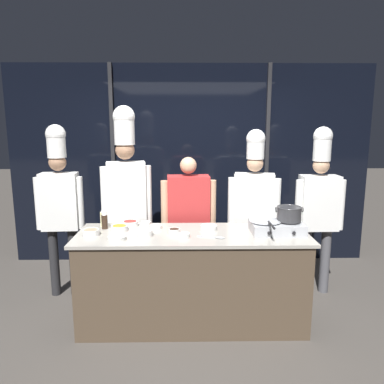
# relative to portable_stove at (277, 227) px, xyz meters

# --- Properties ---
(ground_plane) EXTENTS (24.00, 24.00, 0.00)m
(ground_plane) POSITION_rel_portable_stove_xyz_m (-0.80, -0.01, -0.96)
(ground_plane) COLOR #47423D
(window_wall_back) EXTENTS (4.91, 0.09, 2.70)m
(window_wall_back) POSITION_rel_portable_stove_xyz_m (-0.80, 1.71, 0.39)
(window_wall_back) COLOR black
(window_wall_back) RESTS_ON ground_plane
(demo_counter) EXTENTS (2.19, 0.74, 0.91)m
(demo_counter) POSITION_rel_portable_stove_xyz_m (-0.80, -0.01, -0.51)
(demo_counter) COLOR #4C3D2D
(demo_counter) RESTS_ON ground_plane
(portable_stove) EXTENTS (0.49, 0.37, 0.11)m
(portable_stove) POSITION_rel_portable_stove_xyz_m (0.00, 0.00, 0.00)
(portable_stove) COLOR #B2B5BA
(portable_stove) RESTS_ON demo_counter
(frying_pan) EXTENTS (0.30, 0.52, 0.05)m
(frying_pan) POSITION_rel_portable_stove_xyz_m (-0.11, -0.00, 0.08)
(frying_pan) COLOR #ADAFB5
(frying_pan) RESTS_ON portable_stove
(stock_pot) EXTENTS (0.26, 0.23, 0.14)m
(stock_pot) POSITION_rel_portable_stove_xyz_m (0.11, 0.00, 0.13)
(stock_pot) COLOR #333335
(stock_pot) RESTS_ON portable_stove
(squeeze_bottle_oil) EXTENTS (0.06, 0.06, 0.19)m
(squeeze_bottle_oil) POSITION_rel_portable_stove_xyz_m (-1.69, 0.24, 0.04)
(squeeze_bottle_oil) COLOR beige
(squeeze_bottle_oil) RESTS_ON demo_counter
(squeeze_bottle_soy) EXTENTS (0.06, 0.06, 0.18)m
(squeeze_bottle_soy) POSITION_rel_portable_stove_xyz_m (-1.66, 0.16, 0.03)
(squeeze_bottle_soy) COLOR #332319
(squeeze_bottle_soy) RESTS_ON demo_counter
(prep_bowl_bean_sprouts) EXTENTS (0.10, 0.10, 0.04)m
(prep_bowl_bean_sprouts) POSITION_rel_portable_stove_xyz_m (-1.27, 0.27, -0.03)
(prep_bowl_bean_sprouts) COLOR white
(prep_bowl_bean_sprouts) RESTS_ON demo_counter
(prep_bowl_soy_glaze) EXTENTS (0.11, 0.11, 0.05)m
(prep_bowl_soy_glaze) POSITION_rel_portable_stove_xyz_m (-0.97, -0.01, -0.03)
(prep_bowl_soy_glaze) COLOR white
(prep_bowl_soy_glaze) RESTS_ON demo_counter
(prep_bowl_onion) EXTENTS (0.12, 0.12, 0.04)m
(prep_bowl_onion) POSITION_rel_portable_stove_xyz_m (-1.16, 0.15, -0.03)
(prep_bowl_onion) COLOR white
(prep_bowl_onion) RESTS_ON demo_counter
(prep_bowl_shrimp) EXTENTS (0.16, 0.16, 0.05)m
(prep_bowl_shrimp) POSITION_rel_portable_stove_xyz_m (-0.64, 0.09, -0.03)
(prep_bowl_shrimp) COLOR white
(prep_bowl_shrimp) RESTS_ON demo_counter
(prep_bowl_carrots) EXTENTS (0.16, 0.16, 0.05)m
(prep_bowl_carrots) POSITION_rel_portable_stove_xyz_m (-1.51, 0.08, -0.02)
(prep_bowl_carrots) COLOR white
(prep_bowl_carrots) RESTS_ON demo_counter
(prep_bowl_rice) EXTENTS (0.10, 0.10, 0.04)m
(prep_bowl_rice) POSITION_rel_portable_stove_xyz_m (-0.88, -0.14, -0.03)
(prep_bowl_rice) COLOR white
(prep_bowl_rice) RESTS_ON demo_counter
(prep_bowl_mushrooms) EXTENTS (0.16, 0.16, 0.06)m
(prep_bowl_mushrooms) POSITION_rel_portable_stove_xyz_m (-1.75, -0.07, -0.02)
(prep_bowl_mushrooms) COLOR white
(prep_bowl_mushrooms) RESTS_ON demo_counter
(prep_bowl_garlic) EXTENTS (0.16, 0.16, 0.04)m
(prep_bowl_garlic) POSITION_rel_portable_stove_xyz_m (-1.48, -0.20, -0.03)
(prep_bowl_garlic) COLOR white
(prep_bowl_garlic) RESTS_ON demo_counter
(prep_bowl_noodles) EXTENTS (0.14, 0.14, 0.06)m
(prep_bowl_noodles) POSITION_rel_portable_stove_xyz_m (-1.24, -0.09, -0.02)
(prep_bowl_noodles) COLOR white
(prep_bowl_noodles) RESTS_ON demo_counter
(prep_bowl_bell_pepper) EXTENTS (0.16, 0.16, 0.06)m
(prep_bowl_bell_pepper) POSITION_rel_portable_stove_xyz_m (-1.43, 0.24, -0.02)
(prep_bowl_bell_pepper) COLOR white
(prep_bowl_bell_pepper) RESTS_ON demo_counter
(serving_spoon_slotted) EXTENTS (0.25, 0.10, 0.02)m
(serving_spoon_slotted) POSITION_rel_portable_stove_xyz_m (-0.59, -0.17, -0.05)
(serving_spoon_slotted) COLOR #B2B5BA
(serving_spoon_slotted) RESTS_ON demo_counter
(chef_head) EXTENTS (0.52, 0.23, 1.92)m
(chef_head) POSITION_rel_portable_stove_xyz_m (-2.24, 0.61, 0.16)
(chef_head) COLOR #232326
(chef_head) RESTS_ON ground_plane
(chef_sous) EXTENTS (0.53, 0.28, 2.11)m
(chef_sous) POSITION_rel_portable_stove_xyz_m (-1.50, 0.54, 0.29)
(chef_sous) COLOR #2D3856
(chef_sous) RESTS_ON ground_plane
(person_guest) EXTENTS (0.60, 0.26, 1.57)m
(person_guest) POSITION_rel_portable_stove_xyz_m (-0.84, 0.58, -0.02)
(person_guest) COLOR #4C4C51
(person_guest) RESTS_ON ground_plane
(chef_line) EXTENTS (0.57, 0.30, 1.87)m
(chef_line) POSITION_rel_portable_stove_xyz_m (-0.10, 0.65, 0.11)
(chef_line) COLOR #4C4C51
(chef_line) RESTS_ON ground_plane
(chef_pastry) EXTENTS (0.55, 0.22, 1.90)m
(chef_pastry) POSITION_rel_portable_stove_xyz_m (0.62, 0.62, 0.12)
(chef_pastry) COLOR #4C4C51
(chef_pastry) RESTS_ON ground_plane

